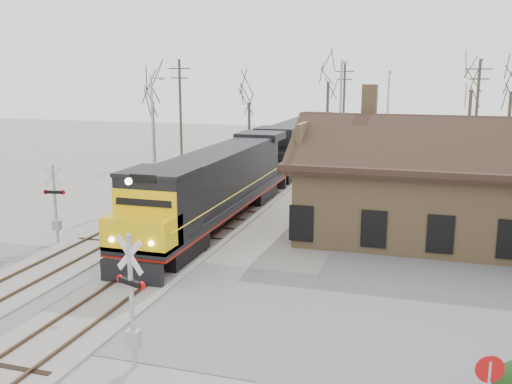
# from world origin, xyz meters

# --- Properties ---
(ground) EXTENTS (140.00, 140.00, 0.00)m
(ground) POSITION_xyz_m (0.00, 0.00, 0.00)
(ground) COLOR #A19C91
(ground) RESTS_ON ground
(road) EXTENTS (60.00, 9.00, 0.03)m
(road) POSITION_xyz_m (0.00, 0.00, 0.01)
(road) COLOR slate
(road) RESTS_ON ground
(track_main) EXTENTS (3.40, 90.00, 0.24)m
(track_main) POSITION_xyz_m (0.00, 15.00, 0.07)
(track_main) COLOR #A19C91
(track_main) RESTS_ON ground
(track_siding) EXTENTS (3.40, 90.00, 0.24)m
(track_siding) POSITION_xyz_m (-4.50, 15.00, 0.07)
(track_siding) COLOR #A19C91
(track_siding) RESTS_ON ground
(depot) EXTENTS (15.20, 9.31, 7.90)m
(depot) POSITION_xyz_m (11.99, 12.00, 2.41)
(depot) COLOR #A17D53
(depot) RESTS_ON ground
(locomotive_lead) EXTENTS (2.98, 19.95, 4.43)m
(locomotive_lead) POSITION_xyz_m (0.00, 10.42, 2.33)
(locomotive_lead) COLOR black
(locomotive_lead) RESTS_ON ground
(locomotive_trailing) EXTENTS (2.98, 19.95, 4.19)m
(locomotive_trailing) POSITION_xyz_m (0.00, 30.65, 2.33)
(locomotive_trailing) COLOR black
(locomotive_trailing) RESTS_ON ground
(crossbuck_near) EXTENTS (1.13, 0.48, 4.10)m
(crossbuck_near) POSITION_xyz_m (3.31, -4.76, 1.92)
(crossbuck_near) COLOR #A5A8AD
(crossbuck_near) RESTS_ON ground
(crossbuck_far) EXTENTS (1.14, 0.33, 4.04)m
(crossbuck_far) POSITION_xyz_m (-6.68, 5.44, 1.90)
(crossbuck_far) COLOR #A5A8AD
(crossbuck_far) RESTS_ON ground
(do_not_enter_sign) EXTENTS (0.66, 0.23, 2.28)m
(do_not_enter_sign) POSITION_xyz_m (12.89, -5.57, 1.58)
(do_not_enter_sign) COLOR #A5A8AD
(do_not_enter_sign) RESTS_ON ground
(streetlight_a) EXTENTS (0.25, 2.04, 8.27)m
(streetlight_a) POSITION_xyz_m (-6.71, 16.58, 4.66)
(streetlight_a) COLOR #A5A8AD
(streetlight_a) RESTS_ON ground
(streetlight_b) EXTENTS (0.25, 2.04, 9.39)m
(streetlight_b) POSITION_xyz_m (4.98, 23.13, 5.23)
(streetlight_b) COLOR #A5A8AD
(streetlight_b) RESTS_ON ground
(streetlight_c) EXTENTS (0.25, 2.04, 8.69)m
(streetlight_c) POSITION_xyz_m (7.41, 36.14, 4.88)
(streetlight_c) COLOR #A5A8AD
(streetlight_c) RESTS_ON ground
(utility_pole_a) EXTENTS (2.00, 0.24, 9.62)m
(utility_pole_a) POSITION_xyz_m (-9.82, 27.84, 5.03)
(utility_pole_a) COLOR #382D23
(utility_pole_a) RESTS_ON ground
(utility_pole_b) EXTENTS (2.00, 0.24, 9.37)m
(utility_pole_b) POSITION_xyz_m (2.44, 42.07, 4.91)
(utility_pole_b) COLOR #382D23
(utility_pole_b) RESTS_ON ground
(utility_pole_c) EXTENTS (2.00, 0.24, 9.58)m
(utility_pole_c) POSITION_xyz_m (14.85, 32.05, 5.01)
(utility_pole_c) COLOR #382D23
(utility_pole_c) RESTS_ON ground
(tree_a) EXTENTS (3.87, 3.87, 9.48)m
(tree_a) POSITION_xyz_m (-14.15, 30.99, 6.75)
(tree_a) COLOR #382D23
(tree_a) RESTS_ON ground
(tree_b) EXTENTS (3.53, 3.53, 8.66)m
(tree_b) POSITION_xyz_m (-7.64, 40.90, 6.15)
(tree_b) COLOR #382D23
(tree_b) RESTS_ON ground
(tree_c) EXTENTS (4.97, 4.97, 12.17)m
(tree_c) POSITION_xyz_m (0.06, 45.88, 8.67)
(tree_c) COLOR #382D23
(tree_c) RESTS_ON ground
(tree_d) EXTENTS (4.56, 4.56, 11.17)m
(tree_d) POSITION_xyz_m (14.92, 41.97, 7.95)
(tree_d) COLOR #382D23
(tree_d) RESTS_ON ground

